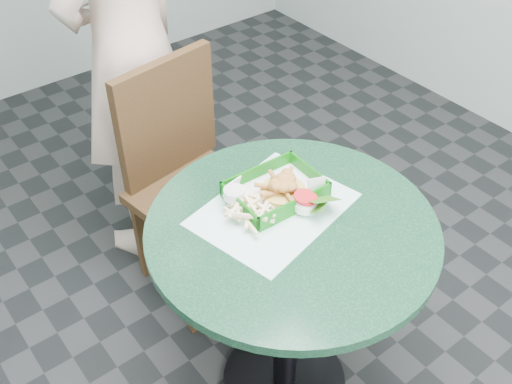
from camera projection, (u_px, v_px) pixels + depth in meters
floor at (284, 380)px, 2.14m from camera, size 4.00×5.00×0.02m
cafe_table at (290, 271)px, 1.77m from camera, size 0.81×0.81×0.75m
dining_chair at (186, 169)px, 2.22m from camera, size 0.43×0.43×0.93m
diner_person at (124, 10)px, 2.08m from camera, size 0.90×0.77×2.08m
placemat at (273, 214)px, 1.70m from camera, size 0.49×0.41×0.00m
food_basket at (275, 198)px, 1.73m from camera, size 0.26×0.19×0.05m
crab_sandwich at (283, 191)px, 1.71m from camera, size 0.13×0.13×0.08m
fries_pile at (249, 214)px, 1.65m from camera, size 0.14×0.15×0.05m
sauce_ramekin at (235, 200)px, 1.68m from camera, size 0.06×0.06×0.03m
garnish_cup at (310, 206)px, 1.67m from camera, size 0.10×0.10×0.04m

